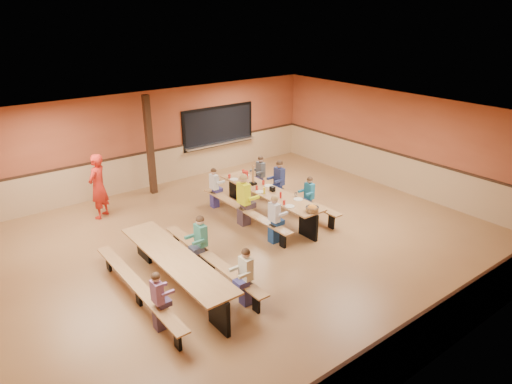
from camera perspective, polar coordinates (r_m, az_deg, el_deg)
ground at (r=11.04m, az=-1.64°, el=-6.66°), size 12.00×12.00×0.00m
room_envelope at (r=10.72m, az=-1.68°, el=-3.42°), size 12.04×10.04×3.02m
kitchen_pass_through at (r=15.71m, az=-4.70°, el=7.96°), size 2.78×0.28×1.38m
structural_post at (r=13.95m, az=-13.13°, el=5.67°), size 0.18×0.18×3.00m
cafeteria_table_main at (r=12.29m, az=1.62°, el=-0.82°), size 1.91×3.70×0.74m
cafeteria_table_second at (r=9.31m, az=-9.98°, el=-9.18°), size 1.91×3.70×0.74m
seated_child_white_left at (r=10.92m, az=2.28°, el=-3.46°), size 0.36×0.30×1.20m
seated_adult_yellow at (r=11.77m, az=-1.55°, el=-1.02°), size 0.45×0.37×1.37m
seated_child_grey_left at (r=12.91m, az=-5.26°, el=0.48°), size 0.34×0.28×1.15m
seated_child_teal_right at (r=12.30m, az=6.65°, el=-0.69°), size 0.34×0.28×1.15m
seated_child_navy_right at (r=13.13m, az=2.91°, el=1.21°), size 0.40×0.33×1.27m
seated_child_char_right at (r=13.77m, az=0.57°, el=2.08°), size 0.36×0.29×1.19m
seated_child_purple_sec at (r=8.32m, az=-12.14°, el=-13.25°), size 0.33×0.27×1.13m
seated_child_green_sec at (r=9.90m, az=-6.88°, el=-6.34°), size 0.38×0.31×1.24m
seated_child_tan_sec at (r=8.74m, az=-1.27°, el=-10.58°), size 0.35×0.29×1.18m
standing_woman at (r=12.83m, az=-19.13°, el=0.68°), size 0.77×0.74×1.78m
punch_pitcher at (r=13.07m, az=-1.30°, el=2.15°), size 0.16×0.16×0.22m
chip_bowl at (r=11.05m, az=7.05°, el=-2.07°), size 0.32×0.32×0.15m
napkin_dispenser at (r=12.19m, az=2.07°, el=0.40°), size 0.10×0.14×0.13m
condiment_mustard at (r=12.01m, az=1.04°, el=0.18°), size 0.06×0.06×0.17m
condiment_ketchup at (r=11.74m, az=3.10°, el=-0.38°), size 0.06×0.06×0.17m
table_paddle at (r=12.62m, az=-0.37°, el=1.54°), size 0.16×0.16×0.56m
place_settings at (r=12.18m, az=1.63°, el=0.35°), size 0.65×3.30×0.11m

